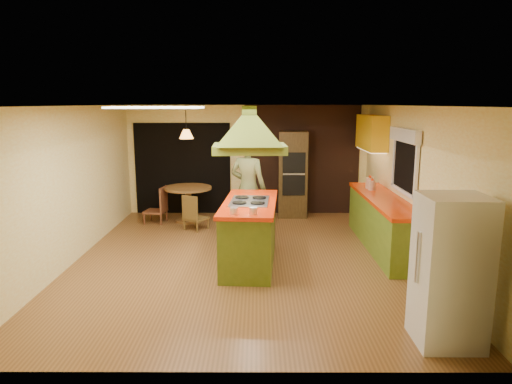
{
  "coord_description": "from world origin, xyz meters",
  "views": [
    {
      "loc": [
        0.23,
        -7.22,
        2.54
      ],
      "look_at": [
        0.2,
        -0.09,
        1.15
      ],
      "focal_mm": 32.0,
      "sensor_mm": 36.0,
      "label": 1
    }
  ],
  "objects_px": {
    "canister_large": "(370,183)",
    "kitchen_island": "(250,232)",
    "dining_table": "(188,197)",
    "wall_oven": "(293,174)",
    "refrigerator": "(450,271)",
    "man": "(248,189)"
  },
  "relations": [
    {
      "from": "canister_large",
      "to": "kitchen_island",
      "type": "bearing_deg",
      "value": -144.67
    },
    {
      "from": "dining_table",
      "to": "kitchen_island",
      "type": "bearing_deg",
      "value": -62.38
    },
    {
      "from": "wall_oven",
      "to": "canister_large",
      "type": "relative_size",
      "value": 9.31
    },
    {
      "from": "refrigerator",
      "to": "wall_oven",
      "type": "xyz_separation_m",
      "value": [
        -1.23,
        5.62,
        0.16
      ]
    },
    {
      "from": "man",
      "to": "dining_table",
      "type": "relative_size",
      "value": 1.89
    },
    {
      "from": "man",
      "to": "wall_oven",
      "type": "relative_size",
      "value": 1.0
    },
    {
      "from": "man",
      "to": "refrigerator",
      "type": "height_order",
      "value": "man"
    },
    {
      "from": "dining_table",
      "to": "canister_large",
      "type": "xyz_separation_m",
      "value": [
        3.67,
        -1.01,
        0.48
      ]
    },
    {
      "from": "kitchen_island",
      "to": "canister_large",
      "type": "height_order",
      "value": "canister_large"
    },
    {
      "from": "kitchen_island",
      "to": "canister_large",
      "type": "xyz_separation_m",
      "value": [
        2.3,
        1.63,
        0.51
      ]
    },
    {
      "from": "wall_oven",
      "to": "dining_table",
      "type": "relative_size",
      "value": 1.88
    },
    {
      "from": "kitchen_island",
      "to": "refrigerator",
      "type": "xyz_separation_m",
      "value": [
        2.15,
        -2.47,
        0.3
      ]
    },
    {
      "from": "refrigerator",
      "to": "wall_oven",
      "type": "relative_size",
      "value": 0.84
    },
    {
      "from": "man",
      "to": "wall_oven",
      "type": "height_order",
      "value": "man"
    },
    {
      "from": "kitchen_island",
      "to": "refrigerator",
      "type": "bearing_deg",
      "value": -45.13
    },
    {
      "from": "canister_large",
      "to": "wall_oven",
      "type": "bearing_deg",
      "value": 132.24
    },
    {
      "from": "kitchen_island",
      "to": "dining_table",
      "type": "bearing_deg",
      "value": 121.5
    },
    {
      "from": "dining_table",
      "to": "wall_oven",
      "type": "bearing_deg",
      "value": 12.43
    },
    {
      "from": "man",
      "to": "wall_oven",
      "type": "bearing_deg",
      "value": -95.27
    },
    {
      "from": "wall_oven",
      "to": "man",
      "type": "bearing_deg",
      "value": -116.34
    },
    {
      "from": "refrigerator",
      "to": "canister_large",
      "type": "bearing_deg",
      "value": 88.29
    },
    {
      "from": "wall_oven",
      "to": "refrigerator",
      "type": "bearing_deg",
      "value": -75.22
    }
  ]
}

